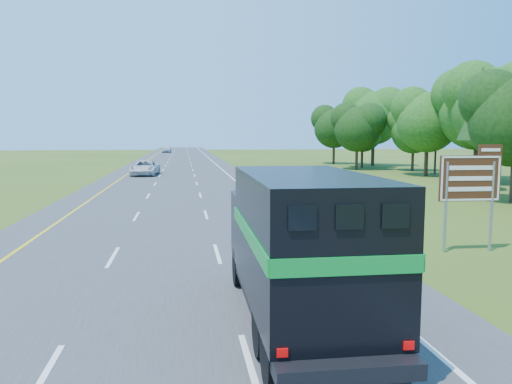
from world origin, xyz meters
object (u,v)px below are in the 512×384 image
horse_truck (299,244)px  white_suv (145,168)px  exit_sign (471,183)px  far_car (167,149)px

horse_truck → white_suv: (-6.61, 44.21, -1.04)m
horse_truck → exit_sign: bearing=38.9°
horse_truck → far_car: horse_truck is taller
far_car → white_suv: bearing=-87.2°
horse_truck → white_suv: size_ratio=1.36×
exit_sign → horse_truck: bearing=-139.7°
horse_truck → far_car: size_ratio=1.51×
white_suv → far_car: (0.00, 73.60, 0.08)m
white_suv → far_car: 73.60m
far_car → exit_sign: size_ratio=1.31×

